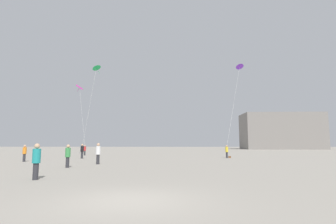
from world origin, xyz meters
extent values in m
plane|color=#9E9689|center=(0.00, 0.00, 0.00)|extent=(300.00, 300.00, 0.00)
cylinder|color=#2D2D33|center=(7.25, 24.99, 0.37)|extent=(0.24, 0.24, 0.73)
cylinder|color=yellow|center=(7.25, 24.99, 1.05)|extent=(0.35, 0.35, 0.64)
sphere|color=tan|center=(7.25, 24.99, 1.49)|extent=(0.24, 0.24, 0.24)
cylinder|color=#2D2D33|center=(-5.64, 14.36, 0.41)|extent=(0.27, 0.27, 0.83)
cylinder|color=white|center=(-5.64, 14.36, 1.19)|extent=(0.40, 0.40, 0.72)
sphere|color=tan|center=(-5.64, 14.36, 1.69)|extent=(0.27, 0.27, 0.27)
cylinder|color=#2D2D33|center=(-13.19, 31.40, 0.36)|extent=(0.23, 0.23, 0.71)
cylinder|color=red|center=(-13.19, 31.40, 1.03)|extent=(0.34, 0.34, 0.62)
sphere|color=tan|center=(-13.19, 31.40, 1.45)|extent=(0.23, 0.23, 0.23)
cylinder|color=#2D2D33|center=(-10.42, 23.10, 0.40)|extent=(0.26, 0.26, 0.80)
cylinder|color=black|center=(-10.42, 23.10, 1.14)|extent=(0.38, 0.38, 0.69)
sphere|color=tan|center=(-10.42, 23.10, 1.62)|extent=(0.26, 0.26, 0.26)
cylinder|color=#2D2D33|center=(-6.83, 10.94, 0.39)|extent=(0.25, 0.25, 0.78)
cylinder|color=#388C47|center=(-6.83, 10.94, 1.12)|extent=(0.37, 0.37, 0.68)
sphere|color=tan|center=(-6.83, 10.94, 1.58)|extent=(0.25, 0.25, 0.25)
cylinder|color=#2D2D33|center=(-13.96, 17.15, 0.38)|extent=(0.25, 0.25, 0.75)
cylinder|color=orange|center=(-13.96, 17.15, 1.08)|extent=(0.36, 0.36, 0.66)
sphere|color=tan|center=(-13.96, 17.15, 1.53)|extent=(0.25, 0.25, 0.25)
cylinder|color=#2D2D33|center=(-5.55, 4.44, 0.40)|extent=(0.26, 0.26, 0.81)
cylinder|color=teal|center=(-5.55, 4.44, 1.16)|extent=(0.39, 0.39, 0.70)
sphere|color=tan|center=(-5.55, 4.44, 1.64)|extent=(0.26, 0.26, 0.26)
pyramid|color=#D12899|center=(-15.52, 34.17, 11.28)|extent=(1.02, 1.75, 0.76)
sphere|color=#D12899|center=(-15.67, 34.23, 11.05)|extent=(0.10, 0.10, 0.10)
sphere|color=#D12899|center=(-15.80, 34.28, 10.84)|extent=(0.10, 0.10, 0.10)
sphere|color=#D12899|center=(-15.92, 34.34, 10.63)|extent=(0.10, 0.10, 0.10)
cylinder|color=silver|center=(-14.37, 32.79, 6.28)|extent=(2.37, 2.79, 9.97)
cone|color=green|center=(-8.94, 22.90, 11.22)|extent=(1.29, 1.34, 0.66)
sphere|color=green|center=(-8.84, 23.01, 11.01)|extent=(0.10, 0.10, 0.10)
sphere|color=green|center=(-8.75, 23.11, 10.80)|extent=(0.10, 0.10, 0.10)
sphere|color=green|center=(-8.66, 23.21, 10.59)|extent=(0.10, 0.10, 0.10)
cylinder|color=silver|center=(-9.68, 23.00, 6.26)|extent=(1.50, 0.21, 9.92)
cone|color=purple|center=(10.65, 31.47, 13.66)|extent=(1.47, 1.41, 0.73)
sphere|color=purple|center=(10.56, 31.36, 13.45)|extent=(0.10, 0.10, 0.10)
sphere|color=purple|center=(10.47, 31.25, 13.24)|extent=(0.10, 0.10, 0.10)
sphere|color=purple|center=(10.38, 31.14, 13.03)|extent=(0.10, 0.10, 0.10)
cylinder|color=silver|center=(8.95, 28.23, 7.48)|extent=(3.42, 6.49, 12.37)
cube|color=gray|center=(35.00, 81.57, 5.93)|extent=(25.41, 12.19, 11.86)
cube|color=brown|center=(7.60, 25.09, 0.12)|extent=(0.33, 0.16, 0.24)
camera|label=1|loc=(1.64, -8.33, 1.75)|focal=28.01mm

